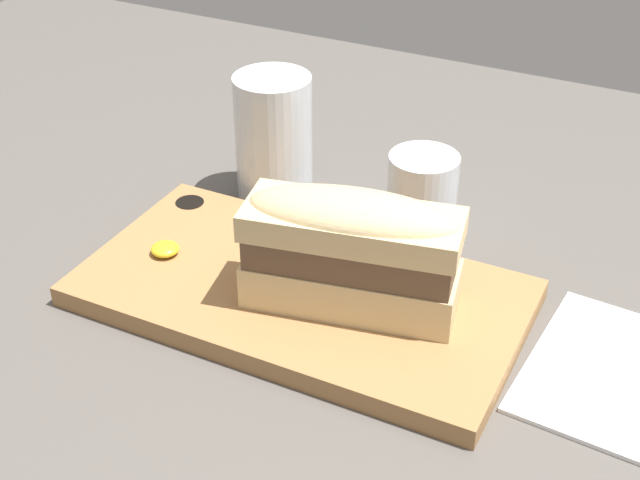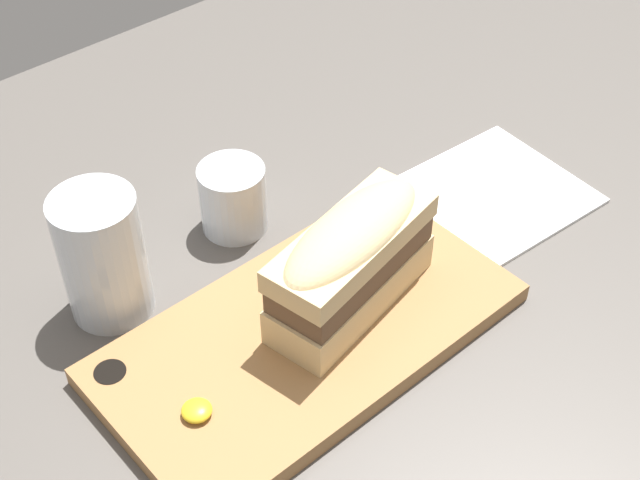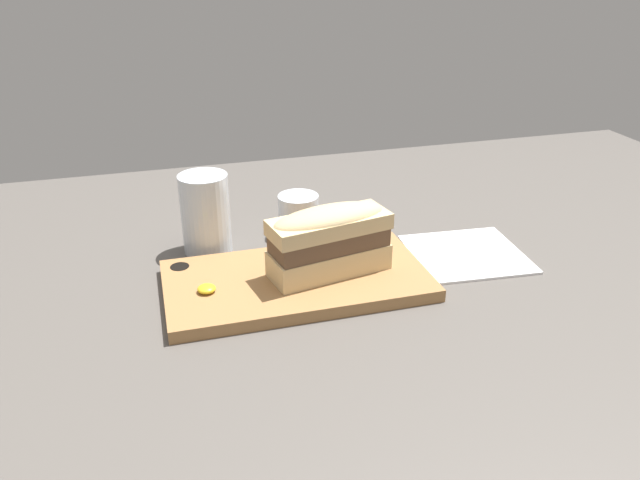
# 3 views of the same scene
# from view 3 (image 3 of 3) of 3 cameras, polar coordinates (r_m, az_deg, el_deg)

# --- Properties ---
(dining_table) EXTENTS (1.80, 1.04, 0.02)m
(dining_table) POSITION_cam_3_polar(r_m,az_deg,el_deg) (0.99, 2.61, -2.30)
(dining_table) COLOR #56514C
(dining_table) RESTS_ON ground
(serving_board) EXTENTS (0.38, 0.20, 0.02)m
(serving_board) POSITION_cam_3_polar(r_m,az_deg,el_deg) (0.91, -2.22, -3.72)
(serving_board) COLOR #9E7042
(serving_board) RESTS_ON dining_table
(sandwich) EXTENTS (0.18, 0.10, 0.10)m
(sandwich) POSITION_cam_3_polar(r_m,az_deg,el_deg) (0.88, 0.86, 0.21)
(sandwich) COLOR #DBBC84
(sandwich) RESTS_ON serving_board
(mustard_dollop) EXTENTS (0.03, 0.03, 0.01)m
(mustard_dollop) POSITION_cam_3_polar(r_m,az_deg,el_deg) (0.87, -10.33, -4.40)
(mustard_dollop) COLOR gold
(mustard_dollop) RESTS_ON serving_board
(water_glass) EXTENTS (0.08, 0.08, 0.13)m
(water_glass) POSITION_cam_3_polar(r_m,az_deg,el_deg) (1.01, -10.38, 1.93)
(water_glass) COLOR silver
(water_glass) RESTS_ON dining_table
(wine_glass) EXTENTS (0.07, 0.07, 0.07)m
(wine_glass) POSITION_cam_3_polar(r_m,az_deg,el_deg) (1.05, -1.98, 2.00)
(wine_glass) COLOR silver
(wine_glass) RESTS_ON dining_table
(napkin) EXTENTS (0.19, 0.18, 0.00)m
(napkin) POSITION_cam_3_polar(r_m,az_deg,el_deg) (1.02, 13.23, -1.25)
(napkin) COLOR white
(napkin) RESTS_ON dining_table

